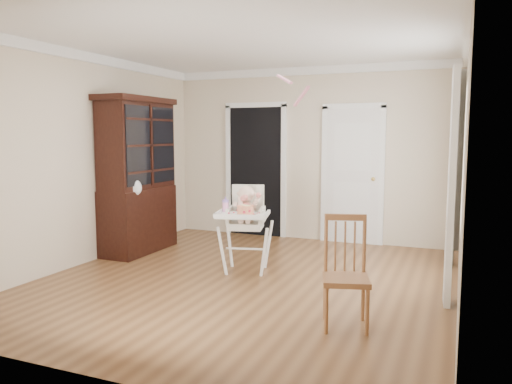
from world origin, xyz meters
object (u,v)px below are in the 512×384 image
at_px(china_cabinet, 138,175).
at_px(cake, 245,210).
at_px(sippy_cup, 226,205).
at_px(high_chair, 246,218).
at_px(dining_chair, 346,275).

bearing_deg(china_cabinet, cake, -18.91).
bearing_deg(china_cabinet, sippy_cup, -18.21).
bearing_deg(high_chair, dining_chair, -54.85).
relative_size(high_chair, cake, 4.42).
xyz_separation_m(cake, dining_chair, (1.38, -1.00, -0.35)).
distance_m(high_chair, sippy_cup, 0.30).
distance_m(cake, dining_chair, 1.74).
bearing_deg(sippy_cup, high_chair, 35.34).
height_order(cake, sippy_cup, sippy_cup).
bearing_deg(china_cabinet, dining_chair, -26.56).
xyz_separation_m(high_chair, china_cabinet, (-1.83, 0.39, 0.43)).
relative_size(high_chair, china_cabinet, 0.49).
distance_m(high_chair, china_cabinet, 1.92).
bearing_deg(high_chair, sippy_cup, -159.14).
bearing_deg(cake, china_cabinet, 161.09).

